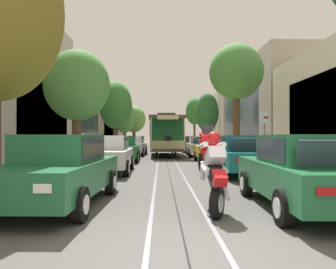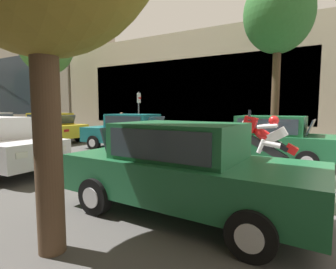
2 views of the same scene
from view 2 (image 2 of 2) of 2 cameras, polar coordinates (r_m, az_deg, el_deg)
building_facade_right at (r=32.95m, az=-29.03°, el=8.52°), size 5.88×59.91×8.71m
parked_car_green_near_left at (r=4.64m, az=3.76°, el=-7.23°), size 2.12×4.41×1.58m
parked_car_green_near_right at (r=9.54m, az=20.50°, el=-0.94°), size 2.12×4.41×1.58m
parked_car_teal_second_right at (r=11.94m, az=-8.01°, el=0.61°), size 2.12×4.41×1.58m
parked_car_yellow_mid_right at (r=15.94m, az=-24.16°, el=1.42°), size 2.05×4.38×1.58m
street_tree_kerb_right_near at (r=12.15m, az=22.66°, el=22.56°), size 2.93×2.66×7.03m
street_tree_kerb_right_second at (r=19.82m, az=-24.74°, el=16.87°), size 3.68×3.03×7.85m
motorcycle_with_rider at (r=7.53m, az=20.25°, el=-1.52°), size 0.52×1.87×1.79m
pedestrian_on_left_pavement at (r=17.12m, az=-9.92°, el=2.40°), size 0.55×0.28×1.58m
street_sign_post at (r=13.19m, az=-6.29°, el=4.79°), size 0.36×0.09×2.64m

